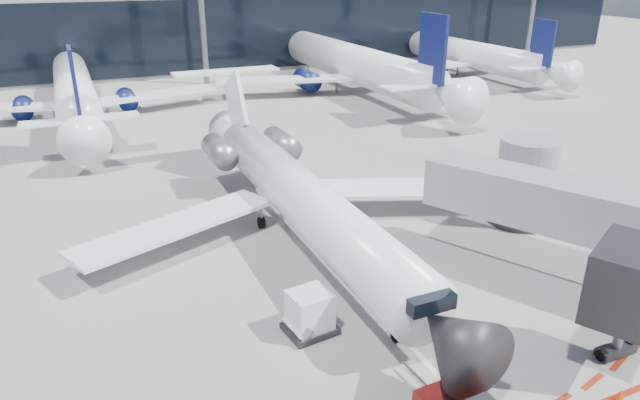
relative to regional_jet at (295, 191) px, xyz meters
name	(u,v)px	position (x,y,z in m)	size (l,w,h in m)	color
ground	(340,272)	(0.36, -4.80, -2.43)	(260.00, 260.00, 0.00)	gray
apron_centerline	(323,253)	(0.36, -2.80, -2.42)	(0.25, 40.00, 0.01)	silver
terminal_building	(138,3)	(0.36, 60.17, 6.09)	(150.00, 24.15, 24.00)	#9A9DA0
jet_bridge	(553,204)	(10.16, -7.82, 0.58)	(10.03, 15.20, 4.90)	#95989D
regional_jet	(295,191)	(0.00, 0.00, 0.00)	(23.56, 29.05, 7.28)	white
uld_container	(310,313)	(-2.82, -8.67, -1.54)	(2.10, 1.85, 1.80)	black
safety_cone_right	(621,395)	(5.26, -16.44, -2.21)	(0.31, 0.31, 0.44)	#EE3805
bg_airliner_1	(70,63)	(-9.76, 32.20, 2.66)	(31.45, 33.30, 10.17)	white
bg_airliner_2	(352,36)	(19.98, 33.06, 3.57)	(37.08, 39.26, 12.00)	white
bg_airliner_3	(469,35)	(38.80, 36.46, 2.53)	(30.68, 32.48, 9.92)	white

